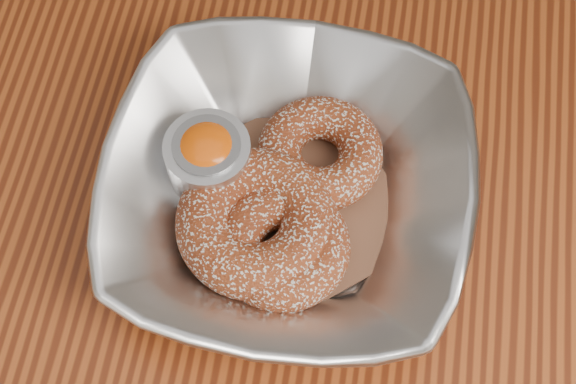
% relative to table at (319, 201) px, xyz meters
% --- Properties ---
extents(ground_plane, '(4.00, 4.00, 0.00)m').
position_rel_table_xyz_m(ground_plane, '(0.00, 0.00, -0.65)').
color(ground_plane, '#565659').
rests_on(ground_plane, ground).
extents(table, '(1.20, 0.80, 0.75)m').
position_rel_table_xyz_m(table, '(0.00, 0.00, 0.00)').
color(table, maroon).
rests_on(table, ground_plane).
extents(serving_bowl, '(0.25, 0.25, 0.06)m').
position_rel_table_xyz_m(serving_bowl, '(-0.02, -0.06, 0.13)').
color(serving_bowl, silver).
rests_on(serving_bowl, table).
extents(parchment, '(0.20, 0.20, 0.00)m').
position_rel_table_xyz_m(parchment, '(-0.02, -0.06, 0.11)').
color(parchment, brown).
rests_on(parchment, table).
extents(donut_back, '(0.09, 0.09, 0.03)m').
position_rel_table_xyz_m(donut_back, '(-0.00, -0.02, 0.12)').
color(donut_back, maroon).
rests_on(donut_back, parchment).
extents(donut_front, '(0.09, 0.09, 0.03)m').
position_rel_table_xyz_m(donut_front, '(-0.01, -0.09, 0.12)').
color(donut_front, maroon).
rests_on(donut_front, parchment).
extents(donut_extra, '(0.14, 0.14, 0.04)m').
position_rel_table_xyz_m(donut_extra, '(-0.03, -0.08, 0.13)').
color(donut_extra, maroon).
rests_on(donut_extra, parchment).
extents(ramekin, '(0.06, 0.06, 0.05)m').
position_rel_table_xyz_m(ramekin, '(-0.07, -0.04, 0.13)').
color(ramekin, silver).
rests_on(ramekin, table).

